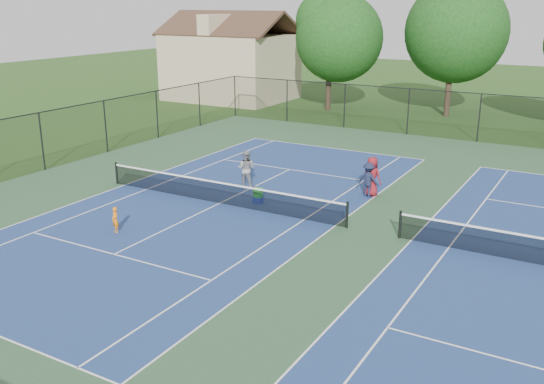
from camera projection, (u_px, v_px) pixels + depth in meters
The scene contains 13 objects.
ground at pixel (372, 233), 22.87m from camera, with size 140.00×140.00×0.00m, color #234716.
court_pad at pixel (372, 233), 22.87m from camera, with size 36.00×36.00×0.01m, color #28482A.
tennis_court_left at pixel (220, 201), 26.18m from camera, with size 12.00×23.83×1.07m.
perimeter_fence at pixel (374, 193), 22.39m from camera, with size 36.08×36.08×3.02m.
tree_back_a at pixel (330, 33), 47.09m from camera, with size 6.80×6.80×9.15m.
tree_back_b at pixel (454, 27), 44.28m from camera, with size 7.60×7.60×10.03m.
clapboard_house at pixel (231, 64), 53.56m from camera, with size 10.80×8.10×7.65m.
child_player at pixel (115, 220), 22.81m from camera, with size 0.36×0.24×0.99m, color orange.
instructor at pixel (246, 169), 28.31m from camera, with size 0.86×0.67×1.77m, color gray.
bystander_b at pixel (369, 180), 26.93m from camera, with size 1.02×0.59×1.58m, color #181E36.
bystander_c at pixel (372, 176), 27.02m from camera, with size 0.87×0.57×1.79m, color maroon.
ball_crate at pixel (258, 200), 26.24m from camera, with size 0.38×0.30×0.28m, color #162F9C.
ball_hopper at pixel (258, 193), 26.14m from camera, with size 0.34×0.28×0.39m, color green.
Camera 1 is at (7.37, -20.39, 8.35)m, focal length 40.00 mm.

